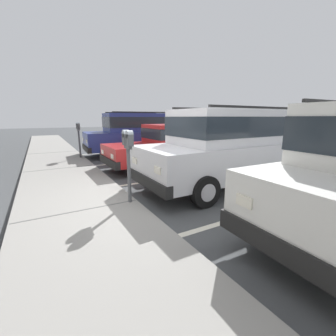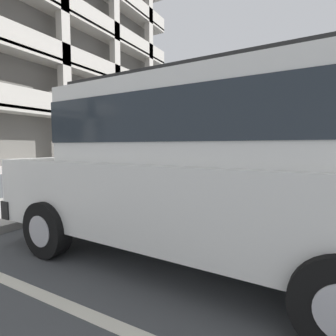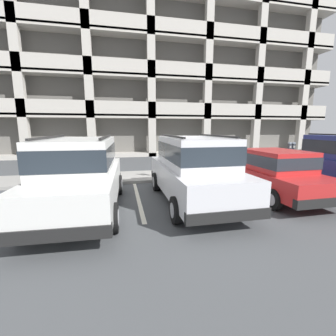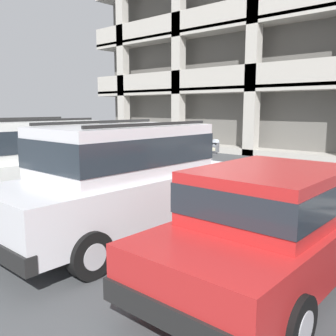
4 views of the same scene
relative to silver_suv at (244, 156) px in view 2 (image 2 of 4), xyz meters
name	(u,v)px [view 2 (image 2 of 4)]	position (x,y,z in m)	size (l,w,h in m)	color
ground_plane	(149,197)	(-0.15, 2.45, -1.14)	(80.00, 80.00, 0.10)	#444749
sidewalk	(112,189)	(-0.15, 3.75, -1.03)	(40.00, 2.20, 0.12)	gray
parking_stall_lines	(217,191)	(1.33, 1.05, -1.08)	(11.97, 4.80, 0.01)	silver
silver_suv	(244,156)	(0.00, 0.00, 0.00)	(2.05, 4.80, 2.03)	silver
red_sedan	(195,165)	(-3.18, -0.16, 0.00)	(2.13, 4.84, 2.03)	silver
dark_hatchback	(259,161)	(2.76, 0.14, -0.27)	(1.89, 4.51, 1.54)	red
blue_coupe	(272,151)	(5.97, 0.16, 0.00)	(2.19, 4.87, 2.03)	navy
parking_meter_near	(137,150)	(-0.18, 2.80, 0.10)	(0.35, 0.12, 1.43)	#595B60
parking_meter_far	(211,148)	(5.75, 2.82, 0.13)	(0.35, 0.12, 1.47)	#47474C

